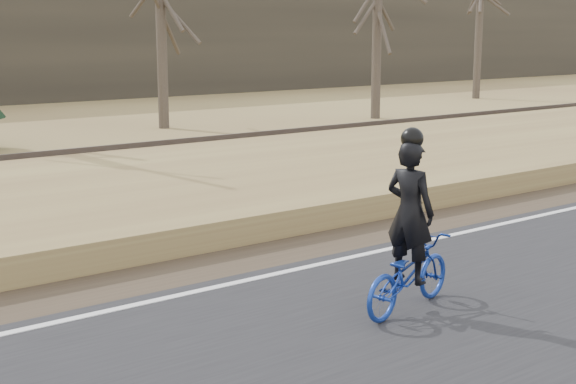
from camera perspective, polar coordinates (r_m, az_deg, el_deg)
ground at (r=12.81m, az=10.98°, el=-3.77°), size 120.00×120.00×0.00m
edge_line at (r=12.92m, az=10.33°, el=-3.31°), size 120.00×0.12×0.01m
shoulder at (r=13.61m, az=7.25°, el=-2.66°), size 120.00×1.60×0.04m
embankment at (r=15.80m, az=-0.28°, el=0.15°), size 120.00×5.00×0.44m
ballast at (r=18.95m, az=-7.13°, el=1.97°), size 120.00×3.00×0.45m
railroad at (r=18.90m, az=-7.16°, el=2.88°), size 120.00×2.40×0.29m
cyclist at (r=9.51m, az=8.58°, el=-4.28°), size 1.76×0.94×2.17m
bare_tree_center at (r=27.83m, az=-9.06°, el=13.02°), size 0.36×0.36×8.30m
bare_tree_right at (r=30.81m, az=6.38°, el=12.60°), size 0.36×0.36×7.94m
bare_tree_far_right at (r=40.82m, az=13.43°, el=11.32°), size 0.36×0.36×6.89m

